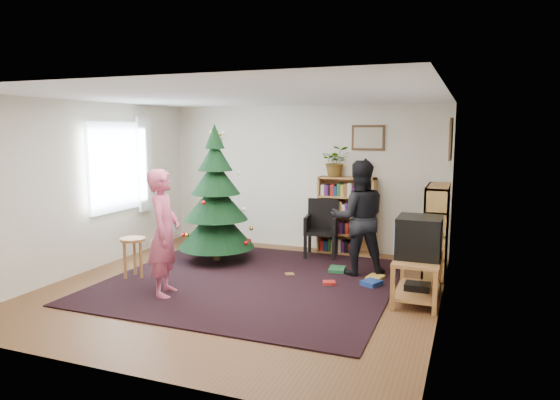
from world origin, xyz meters
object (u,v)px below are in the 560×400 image
(armchair, at_px, (323,226))
(table_lamp, at_px, (366,164))
(person_by_chair, at_px, (359,218))
(bookshelf_right, at_px, (436,229))
(person_standing, at_px, (164,233))
(christmas_tree, at_px, (216,205))
(crt_tv, at_px, (419,237))
(stool, at_px, (133,247))
(picture_back, at_px, (368,138))
(tv_stand, at_px, (418,274))
(picture_right, at_px, (451,139))
(bookshelf_back, at_px, (347,215))
(potted_plant, at_px, (336,161))

(armchair, xyz_separation_m, table_lamp, (0.62, 0.29, 1.02))
(person_by_chair, xyz_separation_m, table_lamp, (-0.15, 1.16, 0.69))
(bookshelf_right, distance_m, person_standing, 3.82)
(christmas_tree, bearing_deg, bookshelf_right, 8.80)
(christmas_tree, relative_size, bookshelf_right, 1.68)
(crt_tv, bearing_deg, table_lamp, 118.24)
(stool, bearing_deg, bookshelf_right, 23.98)
(picture_back, distance_m, tv_stand, 2.89)
(picture_right, bearing_deg, christmas_tree, -169.08)
(bookshelf_right, xyz_separation_m, stool, (-3.95, -1.76, -0.21))
(christmas_tree, bearing_deg, picture_right, 10.92)
(tv_stand, xyz_separation_m, crt_tv, (-0.00, 0.00, 0.47))
(christmas_tree, distance_m, person_standing, 1.70)
(bookshelf_back, height_order, armchair, bookshelf_back)
(tv_stand, distance_m, person_standing, 3.18)
(picture_back, bearing_deg, bookshelf_back, -156.31)
(person_by_chair, bearing_deg, christmas_tree, -18.35)
(picture_right, relative_size, person_by_chair, 0.36)
(christmas_tree, bearing_deg, stool, -117.53)
(picture_back, xyz_separation_m, table_lamp, (-0.01, -0.14, -0.43))
(bookshelf_back, bearing_deg, stool, -134.46)
(bookshelf_back, height_order, potted_plant, potted_plant)
(crt_tv, bearing_deg, tv_stand, 0.00)
(stool, xyz_separation_m, potted_plant, (2.25, 2.50, 1.11))
(potted_plant, height_order, table_lamp, potted_plant)
(bookshelf_right, height_order, table_lamp, table_lamp)
(picture_right, distance_m, crt_tv, 1.84)
(bookshelf_back, bearing_deg, person_standing, -118.86)
(bookshelf_right, height_order, person_by_chair, person_by_chair)
(christmas_tree, height_order, bookshelf_back, christmas_tree)
(picture_back, distance_m, potted_plant, 0.66)
(stool, bearing_deg, table_lamp, 42.24)
(picture_back, distance_m, crt_tv, 2.65)
(bookshelf_right, bearing_deg, bookshelf_back, 63.65)
(tv_stand, distance_m, person_by_chair, 1.35)
(potted_plant, bearing_deg, person_by_chair, -60.66)
(picture_back, relative_size, picture_right, 0.92)
(armchair, bearing_deg, person_by_chair, -56.85)
(crt_tv, xyz_separation_m, person_standing, (-3.00, -0.94, 0.01))
(bookshelf_right, bearing_deg, person_standing, 125.22)
(crt_tv, xyz_separation_m, stool, (-3.83, -0.50, -0.35))
(christmas_tree, relative_size, potted_plant, 4.24)
(picture_back, distance_m, person_by_chair, 1.72)
(picture_right, relative_size, christmas_tree, 0.28)
(bookshelf_right, relative_size, person_by_chair, 0.78)
(tv_stand, height_order, stool, stool)
(bookshelf_right, bearing_deg, christmas_tree, 98.80)
(bookshelf_right, relative_size, table_lamp, 3.96)
(picture_back, relative_size, armchair, 0.58)
(potted_plant, bearing_deg, stool, -132.03)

